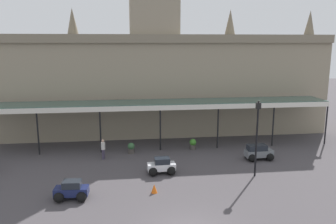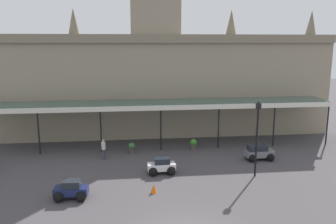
{
  "view_description": "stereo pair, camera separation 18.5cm",
  "coord_description": "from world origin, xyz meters",
  "views": [
    {
      "loc": [
        -2.94,
        -15.34,
        9.5
      ],
      "look_at": [
        0.0,
        8.49,
        4.6
      ],
      "focal_mm": 36.69,
      "sensor_mm": 36.0,
      "label": 1
    },
    {
      "loc": [
        -2.76,
        -15.36,
        9.5
      ],
      "look_at": [
        0.0,
        8.49,
        4.6
      ],
      "focal_mm": 36.69,
      "sensor_mm": 36.0,
      "label": 2
    }
  ],
  "objects": [
    {
      "name": "planter_forecourt_centre",
      "position": [
        -2.62,
        13.38,
        0.49
      ],
      "size": [
        0.6,
        0.6,
        0.96
      ],
      "color": "#47423D",
      "rests_on": "ground"
    },
    {
      "name": "victorian_lamppost",
      "position": [
        6.16,
        7.13,
        3.39
      ],
      "size": [
        0.3,
        0.3,
        5.52
      ],
      "color": "black",
      "rests_on": "ground"
    },
    {
      "name": "pedestrian_near_entrance",
      "position": [
        -4.94,
        12.22,
        0.91
      ],
      "size": [
        0.34,
        0.38,
        1.67
      ],
      "color": "#3F384C",
      "rests_on": "ground"
    },
    {
      "name": "planter_by_canopy",
      "position": [
        2.93,
        13.88,
        0.49
      ],
      "size": [
        0.6,
        0.6,
        0.96
      ],
      "color": "#47423D",
      "rests_on": "ground"
    },
    {
      "name": "car_white_sedan",
      "position": [
        -0.49,
        8.45,
        0.5
      ],
      "size": [
        2.08,
        1.56,
        1.19
      ],
      "color": "silver",
      "rests_on": "ground"
    },
    {
      "name": "car_navy_sedan",
      "position": [
        -6.42,
        4.93,
        0.5
      ],
      "size": [
        2.1,
        1.6,
        1.19
      ],
      "color": "#19214C",
      "rests_on": "ground"
    },
    {
      "name": "traffic_cone",
      "position": [
        -1.3,
        5.19,
        0.29
      ],
      "size": [
        0.4,
        0.4,
        0.58
      ],
      "primitive_type": "cone",
      "color": "orange",
      "rests_on": "ground"
    },
    {
      "name": "station_building",
      "position": [
        0.0,
        20.57,
        6.02
      ],
      "size": [
        35.78,
        6.09,
        18.96
      ],
      "color": "gray",
      "rests_on": "ground"
    },
    {
      "name": "car_grey_estate",
      "position": [
        7.74,
        10.48,
        0.56
      ],
      "size": [
        2.29,
        1.61,
        1.27
      ],
      "color": "slate",
      "rests_on": "ground"
    },
    {
      "name": "entrance_canopy",
      "position": [
        0.0,
        15.3,
        4.0
      ],
      "size": [
        31.58,
        3.26,
        4.16
      ],
      "color": "#38564C",
      "rests_on": "ground"
    }
  ]
}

